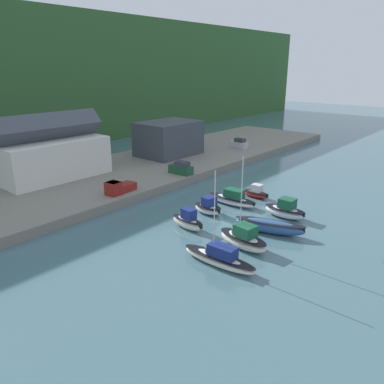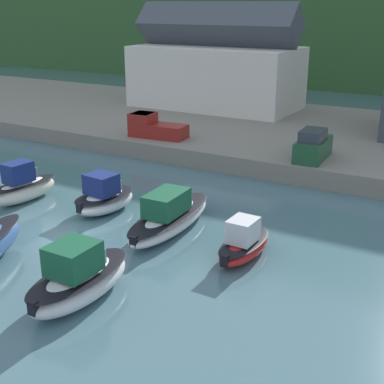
% 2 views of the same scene
% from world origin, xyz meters
% --- Properties ---
extents(ground_plane, '(320.00, 320.00, 0.00)m').
position_xyz_m(ground_plane, '(0.00, 0.00, 0.00)').
color(ground_plane, '#476B75').
extents(quay_promenade, '(121.80, 23.49, 1.33)m').
position_xyz_m(quay_promenade, '(0.00, 25.92, 0.67)').
color(quay_promenade, gray).
rests_on(quay_promenade, ground_plane).
extents(harbor_clubhouse, '(17.21, 8.84, 10.57)m').
position_xyz_m(harbor_clubhouse, '(-7.21, 31.03, 5.23)').
color(harbor_clubhouse, silver).
rests_on(harbor_clubhouse, quay_promenade).
extents(yacht_club_building, '(12.02, 9.03, 6.80)m').
position_xyz_m(yacht_club_building, '(17.04, 28.24, 4.73)').
color(yacht_club_building, '#3D424C').
rests_on(yacht_club_building, quay_promenade).
extents(moored_boat_0, '(2.07, 5.01, 2.59)m').
position_xyz_m(moored_boat_0, '(-5.97, 2.69, 0.95)').
color(moored_boat_0, white).
rests_on(moored_boat_0, ground_plane).
extents(moored_boat_1, '(2.78, 4.49, 2.38)m').
position_xyz_m(moored_boat_1, '(-0.47, 3.89, 0.86)').
color(moored_boat_1, white).
rests_on(moored_boat_1, ground_plane).
extents(moored_boat_2, '(2.58, 7.78, 2.33)m').
position_xyz_m(moored_boat_2, '(4.43, 3.39, 0.83)').
color(moored_boat_2, white).
rests_on(moored_boat_2, ground_plane).
extents(moored_boat_3, '(1.80, 4.36, 2.06)m').
position_xyz_m(moored_boat_3, '(9.27, 2.48, 0.73)').
color(moored_boat_3, red).
rests_on(moored_boat_3, ground_plane).
extents(moored_boat_4, '(2.29, 8.46, 9.65)m').
position_xyz_m(moored_boat_4, '(-10.57, -5.58, 0.82)').
color(moored_boat_4, white).
rests_on(moored_boat_4, ground_plane).
extents(moored_boat_5, '(3.28, 6.48, 10.09)m').
position_xyz_m(moored_boat_5, '(-5.77, -5.20, 1.01)').
color(moored_boat_5, white).
rests_on(moored_boat_5, ground_plane).
extents(moored_boat_6, '(4.29, 8.58, 1.67)m').
position_xyz_m(moored_boat_6, '(-0.64, -5.53, 0.88)').
color(moored_boat_6, '#33568E').
rests_on(moored_boat_6, ground_plane).
extents(moored_boat_7, '(2.39, 5.61, 2.64)m').
position_xyz_m(moored_boat_7, '(5.00, -4.58, 0.97)').
color(moored_boat_7, silver).
rests_on(moored_boat_7, ground_plane).
extents(parked_car_1, '(2.10, 4.32, 2.16)m').
position_xyz_m(parked_car_1, '(32.11, 21.06, 2.25)').
color(parked_car_1, '#B7B7BC').
rests_on(parked_car_1, quay_promenade).
extents(parked_car_2, '(2.02, 4.29, 2.16)m').
position_xyz_m(parked_car_2, '(8.05, 16.61, 2.25)').
color(parked_car_2, '#1E4C2D').
rests_on(parked_car_2, quay_promenade).
extents(pickup_truck_0, '(4.90, 2.42, 1.90)m').
position_xyz_m(pickup_truck_0, '(-5.39, 16.53, 2.15)').
color(pickup_truck_0, maroon).
rests_on(pickup_truck_0, quay_promenade).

